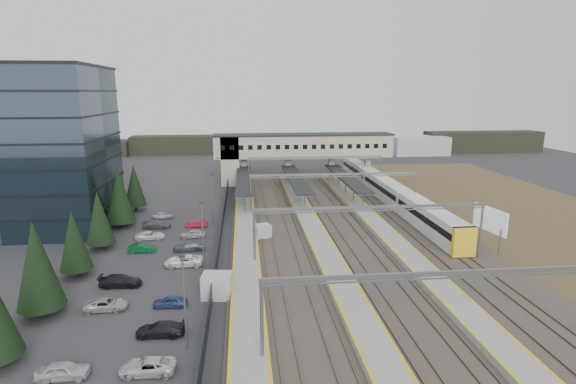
{
  "coord_description": "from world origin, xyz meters",
  "views": [
    {
      "loc": [
        -3.12,
        -58.51,
        20.47
      ],
      "look_at": [
        4.26,
        14.59,
        4.0
      ],
      "focal_mm": 28.0,
      "sensor_mm": 36.0,
      "label": 1
    }
  ],
  "objects": [
    {
      "name": "treeline_far",
      "position": [
        23.81,
        92.28,
        2.95
      ],
      "size": [
        170.0,
        19.0,
        7.0
      ],
      "color": "black",
      "rests_on": "ground"
    },
    {
      "name": "footbridge",
      "position": [
        7.7,
        42.0,
        7.93
      ],
      "size": [
        40.4,
        6.4,
        11.2
      ],
      "color": "#B4AC90",
      "rests_on": "ground"
    },
    {
      "name": "lampposts",
      "position": [
        -8.0,
        1.25,
        4.34
      ],
      "size": [
        0.5,
        53.25,
        8.07
      ],
      "color": "slate",
      "rests_on": "ground"
    },
    {
      "name": "scrub_east",
      "position": [
        45.0,
        5.0,
        0.03
      ],
      "size": [
        34.0,
        120.0,
        0.06
      ],
      "color": "#4A3B25",
      "rests_on": "ground"
    },
    {
      "name": "fence",
      "position": [
        -6.5,
        5.0,
        1.0
      ],
      "size": [
        0.08,
        90.0,
        2.0
      ],
      "color": "#26282B",
      "rests_on": "ground"
    },
    {
      "name": "rail_corridor",
      "position": [
        9.34,
        5.0,
        0.29
      ],
      "size": [
        34.0,
        90.0,
        0.92
      ],
      "color": "#39332C",
      "rests_on": "ground"
    },
    {
      "name": "conifer_row",
      "position": [
        -22.0,
        -3.86,
        4.84
      ],
      "size": [
        4.42,
        49.82,
        9.5
      ],
      "color": "black",
      "rests_on": "ground"
    },
    {
      "name": "ground",
      "position": [
        0.0,
        0.0,
        0.0
      ],
      "size": [
        220.0,
        220.0,
        0.0
      ],
      "primitive_type": "plane",
      "color": "#2B2B2D",
      "rests_on": "ground"
    },
    {
      "name": "office_building",
      "position": [
        -36.0,
        12.0,
        12.19
      ],
      "size": [
        24.3,
        18.3,
        24.3
      ],
      "color": "#364252",
      "rests_on": "ground"
    },
    {
      "name": "gantries",
      "position": [
        12.0,
        3.0,
        6.0
      ],
      "size": [
        28.4,
        62.28,
        7.17
      ],
      "color": "slate",
      "rests_on": "ground"
    },
    {
      "name": "train",
      "position": [
        24.0,
        22.67,
        2.13
      ],
      "size": [
        2.98,
        62.24,
        3.75
      ],
      "color": "silver",
      "rests_on": "ground"
    },
    {
      "name": "relay_cabin_near",
      "position": [
        -6.02,
        -15.67,
        1.24
      ],
      "size": [
        3.24,
        2.55,
        2.48
      ],
      "color": "#ABAEB0",
      "rests_on": "ground"
    },
    {
      "name": "car_park",
      "position": [
        -13.47,
        -8.03,
        0.6
      ],
      "size": [
        10.56,
        44.28,
        1.29
      ],
      "color": "#B5B5BA",
      "rests_on": "ground"
    },
    {
      "name": "canopies",
      "position": [
        7.0,
        27.0,
        3.92
      ],
      "size": [
        23.1,
        30.0,
        3.28
      ],
      "color": "black",
      "rests_on": "ground"
    },
    {
      "name": "relay_cabin_far",
      "position": [
        -0.61,
        2.67,
        1.01
      ],
      "size": [
        2.68,
        2.45,
        2.01
      ],
      "color": "#ABAEB0",
      "rests_on": "ground"
    },
    {
      "name": "billboard",
      "position": [
        29.16,
        -4.49,
        3.78
      ],
      "size": [
        1.17,
        6.41,
        5.58
      ],
      "color": "slate",
      "rests_on": "ground"
    }
  ]
}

